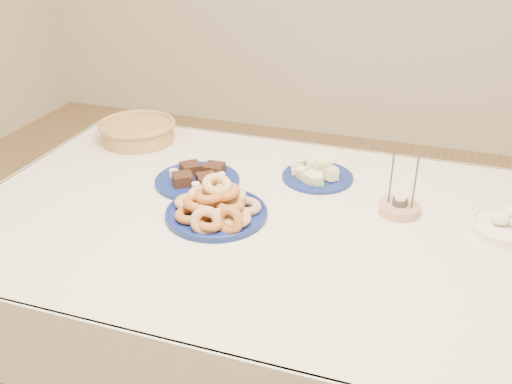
% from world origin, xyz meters
% --- Properties ---
extents(dining_table, '(1.71, 1.11, 0.75)m').
position_xyz_m(dining_table, '(0.00, 0.00, 0.64)').
color(dining_table, brown).
rests_on(dining_table, ground).
extents(donut_platter, '(0.36, 0.36, 0.13)m').
position_xyz_m(donut_platter, '(-0.12, -0.05, 0.78)').
color(donut_platter, navy).
rests_on(donut_platter, dining_table).
extents(melon_plate, '(0.28, 0.28, 0.08)m').
position_xyz_m(melon_plate, '(0.10, 0.27, 0.77)').
color(melon_plate, navy).
rests_on(melon_plate, dining_table).
extents(brownie_plate, '(0.35, 0.35, 0.05)m').
position_xyz_m(brownie_plate, '(-0.26, 0.13, 0.76)').
color(brownie_plate, navy).
rests_on(brownie_plate, dining_table).
extents(wicker_basket, '(0.35, 0.35, 0.07)m').
position_xyz_m(wicker_basket, '(-0.60, 0.37, 0.79)').
color(wicker_basket, olive).
rests_on(wicker_basket, dining_table).
extents(candle_holder, '(0.14, 0.14, 0.20)m').
position_xyz_m(candle_holder, '(0.37, 0.14, 0.77)').
color(candle_holder, tan).
rests_on(candle_holder, dining_table).
extents(egg_bowl, '(0.21, 0.21, 0.07)m').
position_xyz_m(egg_bowl, '(0.66, 0.12, 0.77)').
color(egg_bowl, white).
rests_on(egg_bowl, dining_table).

